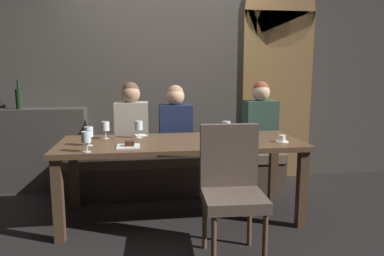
{
  "coord_description": "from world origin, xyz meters",
  "views": [
    {
      "loc": [
        -0.34,
        -3.2,
        1.38
      ],
      "look_at": [
        0.12,
        0.1,
        0.84
      ],
      "focal_mm": 33.4,
      "sensor_mm": 36.0,
      "label": 1
    }
  ],
  "objects_px": {
    "diner_far_end": "(260,119)",
    "wine_glass_near_right": "(86,137)",
    "wine_bottle_dark_red": "(19,98)",
    "diner_redhead": "(132,121)",
    "wine_glass_near_left": "(252,133)",
    "dessert_plate": "(129,145)",
    "wine_glass_end_right": "(139,126)",
    "dining_table": "(181,150)",
    "wine_glass_far_left": "(105,127)",
    "espresso_cup": "(282,139)",
    "banquette_bench": "(175,173)",
    "diner_bearded": "(176,122)",
    "chair_near_side": "(232,182)",
    "wine_glass_far_right": "(226,127)",
    "wine_glass_end_left": "(89,133)"
  },
  "relations": [
    {
      "from": "diner_far_end",
      "to": "wine_glass_near_right",
      "type": "relative_size",
      "value": 4.93
    },
    {
      "from": "wine_bottle_dark_red",
      "to": "diner_redhead",
      "type": "bearing_deg",
      "value": -13.41
    },
    {
      "from": "wine_glass_near_left",
      "to": "dessert_plate",
      "type": "xyz_separation_m",
      "value": [
        -1.04,
        0.09,
        -0.1
      ]
    },
    {
      "from": "wine_glass_end_right",
      "to": "wine_glass_near_left",
      "type": "xyz_separation_m",
      "value": [
        0.96,
        -0.48,
        -0.0
      ]
    },
    {
      "from": "dining_table",
      "to": "wine_glass_far_left",
      "type": "distance_m",
      "value": 0.75
    },
    {
      "from": "dessert_plate",
      "to": "wine_glass_near_left",
      "type": "bearing_deg",
      "value": -4.69
    },
    {
      "from": "wine_glass_near_left",
      "to": "espresso_cup",
      "type": "height_order",
      "value": "wine_glass_near_left"
    },
    {
      "from": "wine_bottle_dark_red",
      "to": "banquette_bench",
      "type": "bearing_deg",
      "value": -10.63
    },
    {
      "from": "espresso_cup",
      "to": "dessert_plate",
      "type": "xyz_separation_m",
      "value": [
        -1.36,
        -0.02,
        -0.01
      ]
    },
    {
      "from": "diner_redhead",
      "to": "dessert_plate",
      "type": "relative_size",
      "value": 4.24
    },
    {
      "from": "banquette_bench",
      "to": "wine_glass_near_left",
      "type": "height_order",
      "value": "wine_glass_near_left"
    },
    {
      "from": "diner_bearded",
      "to": "wine_glass_end_right",
      "type": "height_order",
      "value": "diner_bearded"
    },
    {
      "from": "chair_near_side",
      "to": "wine_bottle_dark_red",
      "type": "distance_m",
      "value": 2.71
    },
    {
      "from": "wine_bottle_dark_red",
      "to": "wine_glass_far_left",
      "type": "xyz_separation_m",
      "value": [
        1.01,
        -0.82,
        -0.22
      ]
    },
    {
      "from": "banquette_bench",
      "to": "wine_bottle_dark_red",
      "type": "bearing_deg",
      "value": 169.37
    },
    {
      "from": "wine_glass_end_right",
      "to": "diner_far_end",
      "type": "bearing_deg",
      "value": 20.6
    },
    {
      "from": "diner_far_end",
      "to": "wine_glass_far_right",
      "type": "bearing_deg",
      "value": -130.42
    },
    {
      "from": "diner_far_end",
      "to": "wine_glass_end_left",
      "type": "xyz_separation_m",
      "value": [
        -1.79,
        -0.81,
        0.02
      ]
    },
    {
      "from": "banquette_bench",
      "to": "diner_redhead",
      "type": "relative_size",
      "value": 3.1
    },
    {
      "from": "diner_redhead",
      "to": "wine_glass_near_left",
      "type": "bearing_deg",
      "value": -44.24
    },
    {
      "from": "dining_table",
      "to": "banquette_bench",
      "type": "bearing_deg",
      "value": 90.0
    },
    {
      "from": "banquette_bench",
      "to": "diner_far_end",
      "type": "relative_size",
      "value": 3.09
    },
    {
      "from": "diner_bearded",
      "to": "wine_glass_end_right",
      "type": "bearing_deg",
      "value": -127.0
    },
    {
      "from": "chair_near_side",
      "to": "wine_glass_near_right",
      "type": "distance_m",
      "value": 1.19
    },
    {
      "from": "wine_glass_far_left",
      "to": "wine_glass_near_right",
      "type": "height_order",
      "value": "same"
    },
    {
      "from": "dining_table",
      "to": "wine_glass_near_right",
      "type": "relative_size",
      "value": 13.41
    },
    {
      "from": "diner_bearded",
      "to": "wine_glass_end_right",
      "type": "relative_size",
      "value": 4.7
    },
    {
      "from": "wine_glass_far_right",
      "to": "espresso_cup",
      "type": "bearing_deg",
      "value": -28.04
    },
    {
      "from": "diner_redhead",
      "to": "wine_glass_far_right",
      "type": "distance_m",
      "value": 1.12
    },
    {
      "from": "wine_glass_near_right",
      "to": "dessert_plate",
      "type": "relative_size",
      "value": 0.86
    },
    {
      "from": "wine_glass_end_left",
      "to": "dessert_plate",
      "type": "relative_size",
      "value": 0.86
    },
    {
      "from": "diner_bearded",
      "to": "wine_glass_far_right",
      "type": "relative_size",
      "value": 4.7
    },
    {
      "from": "dessert_plate",
      "to": "banquette_bench",
      "type": "bearing_deg",
      "value": 62.79
    },
    {
      "from": "wine_glass_far_right",
      "to": "wine_glass_end_left",
      "type": "bearing_deg",
      "value": -172.51
    },
    {
      "from": "dessert_plate",
      "to": "diner_far_end",
      "type": "bearing_deg",
      "value": 32.1
    },
    {
      "from": "wine_glass_far_left",
      "to": "espresso_cup",
      "type": "bearing_deg",
      "value": -13.51
    },
    {
      "from": "wine_glass_near_left",
      "to": "wine_glass_far_right",
      "type": "relative_size",
      "value": 1.0
    },
    {
      "from": "chair_near_side",
      "to": "diner_far_end",
      "type": "distance_m",
      "value": 1.61
    },
    {
      "from": "diner_far_end",
      "to": "dessert_plate",
      "type": "bearing_deg",
      "value": -147.9
    },
    {
      "from": "wine_glass_far_left",
      "to": "dessert_plate",
      "type": "distance_m",
      "value": 0.47
    },
    {
      "from": "wine_glass_end_left",
      "to": "wine_glass_near_right",
      "type": "relative_size",
      "value": 1.0
    },
    {
      "from": "dining_table",
      "to": "wine_glass_near_right",
      "type": "distance_m",
      "value": 0.89
    },
    {
      "from": "wine_glass_near_left",
      "to": "wine_bottle_dark_red",
      "type": "bearing_deg",
      "value": 150.15
    },
    {
      "from": "wine_glass_far_left",
      "to": "chair_near_side",
      "type": "bearing_deg",
      "value": -42.82
    },
    {
      "from": "wine_glass_far_left",
      "to": "wine_glass_end_right",
      "type": "bearing_deg",
      "value": -1.37
    },
    {
      "from": "chair_near_side",
      "to": "wine_glass_near_left",
      "type": "relative_size",
      "value": 5.98
    },
    {
      "from": "wine_glass_end_right",
      "to": "wine_glass_far_right",
      "type": "bearing_deg",
      "value": -9.08
    },
    {
      "from": "wine_bottle_dark_red",
      "to": "wine_glass_far_right",
      "type": "relative_size",
      "value": 1.99
    },
    {
      "from": "chair_near_side",
      "to": "wine_glass_end_right",
      "type": "relative_size",
      "value": 5.98
    },
    {
      "from": "banquette_bench",
      "to": "espresso_cup",
      "type": "xyz_separation_m",
      "value": [
        0.89,
        -0.88,
        0.54
      ]
    }
  ]
}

